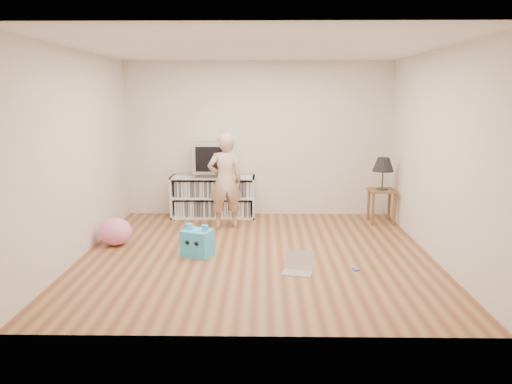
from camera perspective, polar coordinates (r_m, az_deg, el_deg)
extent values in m
plane|color=brown|center=(6.55, 0.05, -7.12)|extent=(4.50, 4.50, 0.00)
cube|color=silver|center=(8.51, 0.28, 6.05)|extent=(4.50, 0.02, 2.60)
cube|color=silver|center=(4.04, -0.40, 0.44)|extent=(4.50, 0.02, 2.60)
cube|color=silver|center=(6.69, -19.65, 4.04)|extent=(0.02, 4.50, 2.60)
cube|color=silver|center=(6.63, 19.95, 3.96)|extent=(0.02, 4.50, 2.60)
cube|color=white|center=(6.25, 0.06, 16.17)|extent=(4.50, 4.50, 0.01)
cube|color=white|center=(8.66, -4.77, -0.24)|extent=(1.40, 0.03, 0.70)
cube|color=white|center=(8.55, -9.48, -0.50)|extent=(0.03, 0.45, 0.70)
cube|color=white|center=(8.42, -0.27, -0.54)|extent=(0.03, 0.45, 0.70)
cube|color=white|center=(8.53, -4.87, -2.73)|extent=(1.40, 0.45, 0.03)
cube|color=white|center=(8.46, -4.91, -0.52)|extent=(1.34, 0.45, 0.03)
cube|color=white|center=(8.40, -4.95, 1.72)|extent=(1.40, 0.45, 0.03)
cube|color=silver|center=(8.46, -4.91, -0.52)|extent=(1.26, 0.36, 0.64)
cube|color=gray|center=(8.39, -4.95, 2.05)|extent=(0.45, 0.35, 0.07)
cube|color=#99999E|center=(8.35, -4.99, 3.98)|extent=(0.60, 0.52, 0.50)
cube|color=black|center=(8.09, -5.18, 3.75)|extent=(0.50, 0.01, 0.40)
cylinder|color=brown|center=(8.09, 13.21, -1.96)|extent=(0.04, 0.04, 0.52)
cylinder|color=brown|center=(8.17, 15.54, -1.95)|extent=(0.04, 0.04, 0.52)
cylinder|color=brown|center=(8.42, 12.73, -1.44)|extent=(0.04, 0.04, 0.52)
cylinder|color=brown|center=(8.49, 14.97, -1.43)|extent=(0.04, 0.04, 0.52)
cube|color=brown|center=(8.24, 14.20, 0.17)|extent=(0.42, 0.42, 0.03)
cylinder|color=#333333|center=(8.23, 14.21, 0.36)|extent=(0.18, 0.18, 0.02)
cylinder|color=#333333|center=(8.20, 14.27, 1.55)|extent=(0.02, 0.02, 0.32)
imported|color=#CEA48C|center=(7.69, -3.55, 1.27)|extent=(0.61, 0.47, 1.48)
cube|color=silver|center=(5.90, 4.75, -9.18)|extent=(0.39, 0.32, 0.02)
cube|color=silver|center=(5.97, 4.97, -7.74)|extent=(0.35, 0.15, 0.22)
cube|color=black|center=(5.97, 4.97, -7.74)|extent=(0.31, 0.12, 0.18)
cube|color=#456BB8|center=(6.10, 11.32, -8.66)|extent=(0.08, 0.10, 0.02)
cube|color=#34B7FF|center=(6.49, -6.71, -5.79)|extent=(0.44, 0.39, 0.34)
cylinder|color=#34B7FF|center=(6.49, -7.63, -3.91)|extent=(0.09, 0.09, 0.08)
cylinder|color=#34B7FF|center=(6.38, -5.85, -4.13)|extent=(0.09, 0.09, 0.08)
sphere|color=black|center=(6.39, -7.87, -5.74)|extent=(0.06, 0.06, 0.06)
sphere|color=black|center=(6.33, -6.83, -5.89)|extent=(0.06, 0.06, 0.06)
ellipsoid|color=pink|center=(7.16, -15.75, -4.39)|extent=(0.58, 0.58, 0.38)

